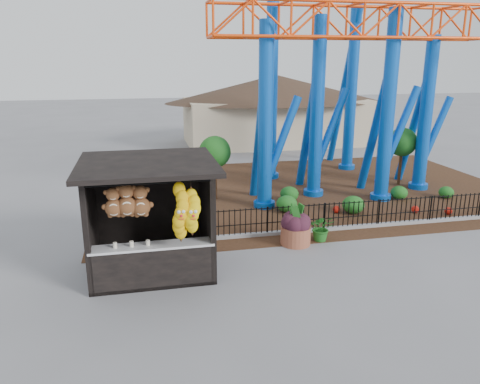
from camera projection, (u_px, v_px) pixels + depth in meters
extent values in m
plane|color=slate|center=(268.00, 278.00, 12.52)|extent=(120.00, 120.00, 0.00)
cube|color=#331E11|center=(307.00, 190.00, 20.84)|extent=(18.00, 12.00, 0.02)
cube|color=gray|center=(357.00, 227.00, 16.13)|extent=(18.00, 0.18, 0.12)
cube|color=black|center=(153.00, 267.00, 13.02)|extent=(3.20, 2.60, 0.10)
cube|color=black|center=(149.00, 205.00, 13.79)|extent=(3.20, 0.12, 3.00)
cube|color=black|center=(91.00, 222.00, 12.31)|extent=(0.12, 2.60, 3.00)
cube|color=black|center=(207.00, 214.00, 12.94)|extent=(0.12, 2.60, 3.00)
cube|color=black|center=(147.00, 164.00, 11.96)|extent=(3.50, 3.40, 0.12)
cube|color=black|center=(87.00, 239.00, 11.16)|extent=(0.14, 0.14, 3.00)
cube|color=black|center=(213.00, 230.00, 11.78)|extent=(0.14, 0.14, 3.00)
cube|color=black|center=(153.00, 267.00, 11.90)|extent=(3.00, 0.50, 1.10)
cube|color=silver|center=(152.00, 246.00, 11.74)|extent=(3.10, 0.55, 0.06)
cylinder|color=black|center=(149.00, 184.00, 10.89)|extent=(2.90, 0.04, 0.04)
cylinder|color=blue|center=(266.00, 118.00, 17.50)|extent=(0.56, 0.56, 7.00)
cylinder|color=blue|center=(264.00, 204.00, 18.43)|extent=(0.84, 0.84, 0.24)
cylinder|color=blue|center=(317.00, 109.00, 19.09)|extent=(0.56, 0.56, 7.30)
cylinder|color=blue|center=(313.00, 192.00, 20.06)|extent=(0.84, 0.84, 0.24)
cylinder|color=blue|center=(388.00, 109.00, 18.44)|extent=(0.56, 0.56, 7.50)
cylinder|color=blue|center=(380.00, 197.00, 19.44)|extent=(0.84, 0.84, 0.24)
cylinder|color=blue|center=(426.00, 115.00, 20.20)|extent=(0.56, 0.56, 6.60)
cylinder|color=blue|center=(418.00, 186.00, 21.07)|extent=(0.84, 0.84, 0.24)
cylinder|color=blue|center=(272.00, 79.00, 21.68)|extent=(0.56, 0.56, 9.50)
cylinder|color=blue|center=(270.00, 175.00, 22.96)|extent=(0.84, 0.84, 0.24)
cylinder|color=blue|center=(353.00, 67.00, 23.40)|extent=(0.56, 0.56, 10.50)
cylinder|color=blue|center=(347.00, 167.00, 24.81)|extent=(0.84, 0.84, 0.24)
cylinder|color=blue|center=(259.00, 138.00, 18.58)|extent=(0.36, 2.21, 5.85)
cylinder|color=blue|center=(280.00, 144.00, 18.21)|extent=(1.62, 0.32, 3.73)
cylinder|color=blue|center=(308.00, 129.00, 20.19)|extent=(0.36, 2.29, 6.10)
cylinder|color=blue|center=(329.00, 134.00, 19.81)|extent=(1.67, 0.32, 3.88)
cylinder|color=blue|center=(375.00, 129.00, 19.54)|extent=(0.36, 2.34, 6.26)
cylinder|color=blue|center=(397.00, 135.00, 19.17)|extent=(1.71, 0.32, 3.99)
cylinder|color=blue|center=(412.00, 131.00, 21.27)|extent=(0.36, 2.10, 5.53)
cylinder|color=blue|center=(433.00, 136.00, 20.89)|extent=(1.54, 0.32, 3.52)
cylinder|color=#954F36|center=(296.00, 235.00, 14.71)|extent=(0.97, 0.97, 0.59)
ellipsoid|color=#31131F|center=(296.00, 217.00, 14.55)|extent=(0.70, 0.70, 0.64)
imported|color=#195017|center=(322.00, 228.00, 14.94)|extent=(1.01, 0.95, 0.89)
ellipsoid|color=#195318|center=(287.00, 204.00, 17.77)|extent=(0.79, 0.79, 0.63)
ellipsoid|color=#195318|center=(353.00, 205.00, 17.60)|extent=(0.83, 0.83, 0.66)
ellipsoid|color=#195318|center=(399.00, 193.00, 19.40)|extent=(0.69, 0.69, 0.55)
ellipsoid|color=#195318|center=(289.00, 194.00, 19.11)|extent=(0.76, 0.76, 0.61)
ellipsoid|color=#195318|center=(446.00, 192.00, 19.55)|extent=(0.61, 0.61, 0.49)
sphere|color=#B0150B|center=(301.00, 223.00, 16.21)|extent=(0.28, 0.28, 0.28)
sphere|color=#B0150B|center=(336.00, 209.00, 17.68)|extent=(0.28, 0.28, 0.28)
sphere|color=#B0150B|center=(415.00, 209.00, 17.69)|extent=(0.28, 0.28, 0.28)
sphere|color=#B0150B|center=(448.00, 211.00, 17.50)|extent=(0.28, 0.28, 0.28)
cube|color=#BFAD8C|center=(275.00, 121.00, 32.11)|extent=(12.00, 6.00, 3.00)
cone|color=#332319|center=(276.00, 85.00, 31.45)|extent=(15.00, 15.00, 1.80)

